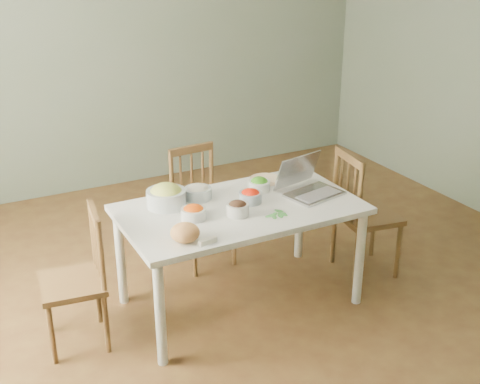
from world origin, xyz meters
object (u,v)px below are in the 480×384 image
chair_left (72,280)px  bowl_squash (166,196)px  chair_right (368,212)px  bread_boule (185,233)px  laptop (315,178)px  dining_table (240,256)px  chair_far (203,209)px

chair_left → bowl_squash: 0.77m
chair_left → chair_right: chair_right is taller
bread_boule → laptop: size_ratio=0.46×
dining_table → laptop: laptop is taller
dining_table → bowl_squash: 0.63m
bowl_squash → laptop: laptop is taller
chair_far → laptop: (0.50, -0.68, 0.39)m
bread_boule → laptop: 1.04m
chair_left → chair_right: (2.09, -0.10, 0.03)m
dining_table → laptop: 0.71m
bowl_squash → chair_far: bearing=42.8°
chair_right → bowl_squash: bearing=88.8°
bread_boule → chair_left: bearing=149.2°
bread_boule → chair_right: bearing=9.3°
laptop → bowl_squash: bearing=150.6°
chair_far → bread_boule: 1.09m
chair_far → bowl_squash: (-0.43, -0.40, 0.34)m
chair_left → laptop: laptop is taller
dining_table → chair_far: 0.63m
chair_left → dining_table: bearing=93.6°
chair_right → bowl_squash: size_ratio=3.70×
bowl_squash → chair_left: bearing=-167.1°
chair_far → laptop: 0.93m
chair_far → laptop: laptop is taller
chair_far → chair_left: (-1.10, -0.55, -0.01)m
chair_right → bowl_squash: chair_right is taller
dining_table → chair_right: 1.02m
chair_left → chair_right: 2.09m
bowl_squash → bread_boule: bearing=-99.5°
chair_left → bread_boule: size_ratio=5.16×
laptop → dining_table: bearing=160.7°
chair_left → chair_far: bearing=123.9°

